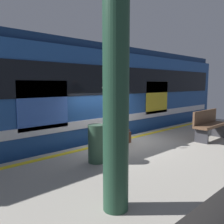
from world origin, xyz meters
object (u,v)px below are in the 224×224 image
(station_column, at_px, (116,63))
(passenger, at_px, (112,107))
(handbag, at_px, (125,137))
(trash_bin, at_px, (97,144))
(train_carriage, at_px, (84,92))
(bench, at_px, (209,124))

(station_column, bearing_deg, passenger, -132.52)
(handbag, height_order, trash_bin, trash_bin)
(station_column, bearing_deg, train_carriage, -122.53)
(train_carriage, bearing_deg, trash_bin, 57.20)
(train_carriage, xyz_separation_m, handbag, (0.37, 2.45, -1.24))
(passenger, relative_size, bench, 1.24)
(handbag, bearing_deg, trash_bin, 23.43)
(passenger, distance_m, trash_bin, 1.58)
(bench, bearing_deg, handbag, -34.09)
(station_column, distance_m, trash_bin, 2.51)
(trash_bin, bearing_deg, bench, 169.17)
(passenger, bearing_deg, train_carriage, -109.41)
(station_column, bearing_deg, bench, -169.21)
(train_carriage, distance_m, passenger, 2.57)
(handbag, xyz_separation_m, station_column, (2.73, 2.40, 1.79))
(bench, bearing_deg, train_carriage, -65.31)
(train_carriage, relative_size, passenger, 7.66)
(train_carriage, bearing_deg, station_column, 57.47)
(train_carriage, height_order, bench, train_carriage)
(train_carriage, distance_m, station_column, 5.78)
(train_carriage, distance_m, handbag, 2.77)
(train_carriage, distance_m, trash_bin, 3.91)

